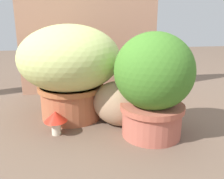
% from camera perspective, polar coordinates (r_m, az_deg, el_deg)
% --- Properties ---
extents(ground_plane, '(6.00, 6.00, 0.00)m').
position_cam_1_polar(ground_plane, '(1.20, -1.83, -8.53)').
color(ground_plane, brown).
extents(cardboard_backdrop, '(0.92, 0.03, 0.97)m').
position_cam_1_polar(cardboard_backdrop, '(1.69, -5.32, 15.55)').
color(cardboard_backdrop, tan).
rests_on(cardboard_backdrop, ground).
extents(grass_planter, '(0.51, 0.51, 0.48)m').
position_cam_1_polar(grass_planter, '(1.26, -9.69, 5.39)').
color(grass_planter, '#AD5E3D').
rests_on(grass_planter, ground).
extents(leafy_planter, '(0.34, 0.34, 0.45)m').
position_cam_1_polar(leafy_planter, '(1.06, 9.55, 1.56)').
color(leafy_planter, '#B45C4B').
rests_on(leafy_planter, ground).
extents(cat, '(0.35, 0.28, 0.32)m').
position_cam_1_polar(cat, '(1.17, 2.55, -2.78)').
color(cat, tan).
rests_on(cat, ground).
extents(mushroom_ornament_red, '(0.10, 0.10, 0.11)m').
position_cam_1_polar(mushroom_ornament_red, '(1.13, -12.91, -6.50)').
color(mushroom_ornament_red, beige).
rests_on(mushroom_ornament_red, ground).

